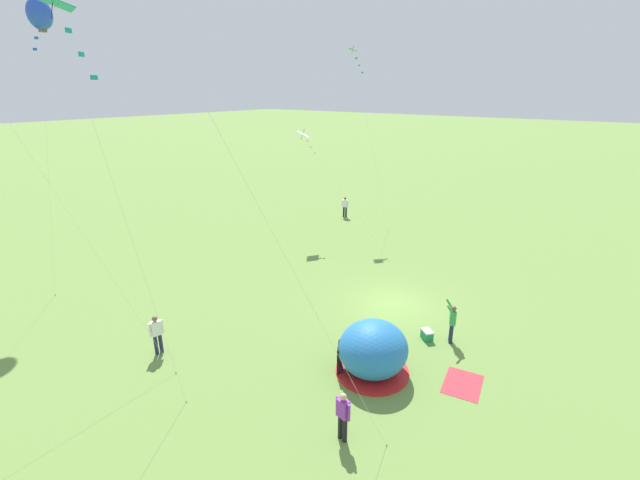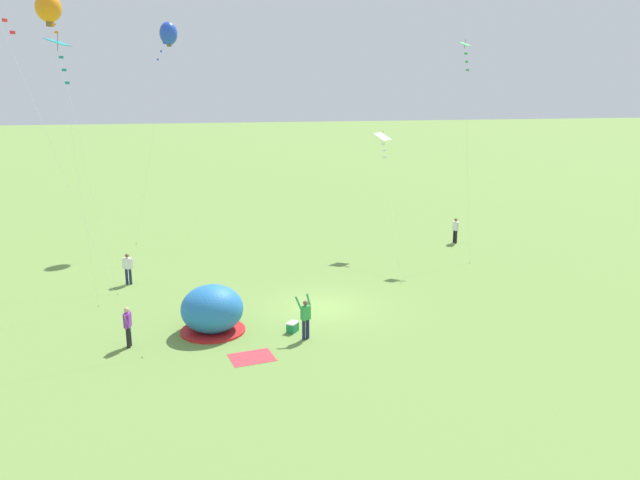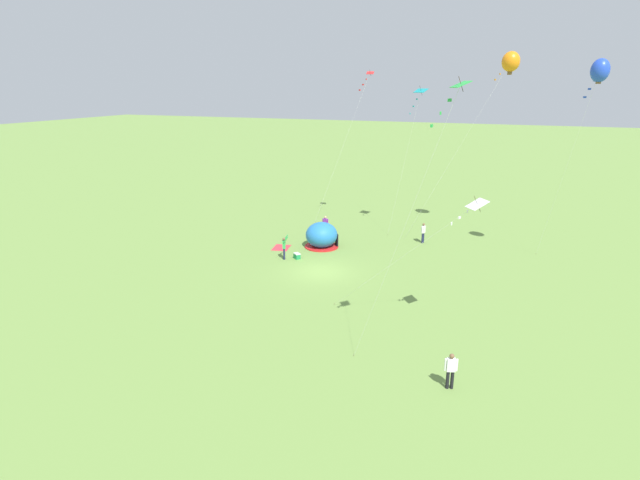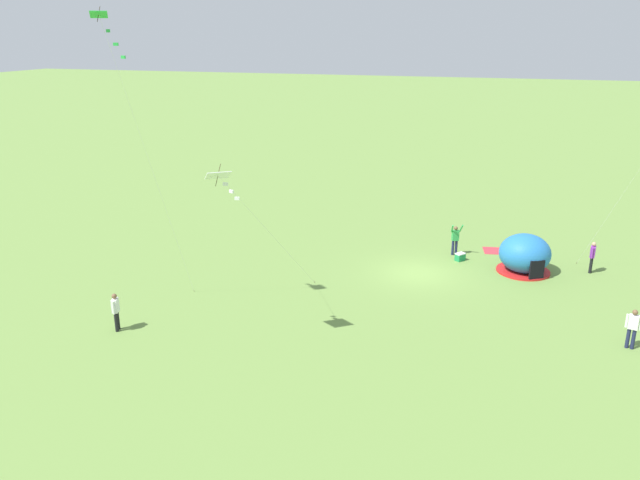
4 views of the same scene
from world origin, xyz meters
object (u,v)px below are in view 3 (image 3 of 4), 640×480
kite_teal (419,96)px  kite_white (471,208)px  popup_tent (322,235)px  kite_red (366,82)px  person_center_field (325,224)px  kite_blue (600,71)px  person_with_toddler (451,369)px  person_strolling (423,232)px  kite_green (451,104)px  person_far_back (284,247)px  kite_orange (511,62)px  cooler_box (297,256)px

kite_teal → kite_white: 19.47m
popup_tent → kite_red: kite_red is taller
person_center_field → kite_blue: bearing=84.7°
popup_tent → kite_white: (11.45, 12.38, 6.00)m
person_with_toddler → kite_white: (-5.31, -0.12, 6.03)m
person_strolling → kite_green: size_ratio=0.13×
kite_white → kite_red: 22.81m
person_center_field → person_far_back: size_ratio=0.91×
person_far_back → kite_orange: (-11.74, 14.68, 13.62)m
cooler_box → kite_blue: kite_blue is taller
person_far_back → popup_tent: bearing=157.1°
person_far_back → kite_green: 21.39m
person_far_back → kite_white: kite_white is taller
kite_green → kite_blue: bearing=158.4°
person_strolling → kite_red: (-3.35, -6.34, 12.13)m
kite_teal → kite_orange: bearing=103.0°
person_center_field → kite_green: bearing=32.3°
cooler_box → kite_blue: bearing=104.5°
person_far_back → kite_red: kite_red is taller
popup_tent → kite_teal: (-6.33, 6.23, 11.01)m
popup_tent → person_far_back: (3.83, -1.62, 0.00)m
person_strolling → kite_teal: 11.34m
kite_blue → kite_orange: size_ratio=0.94×
kite_white → kite_green: (4.95, -0.80, 5.20)m
person_with_toddler → kite_blue: kite_blue is taller
kite_green → cooler_box: bearing=-136.5°
cooler_box → person_far_back: person_far_back is taller
kite_blue → kite_green: bearing=-21.6°
person_far_back → kite_green: kite_green is taller
person_far_back → kite_red: size_ratio=0.13×
person_strolling → kite_red: kite_red is taller
cooler_box → kite_orange: bearing=129.4°
person_strolling → kite_blue: size_ratio=0.12×
person_far_back → kite_white: 17.03m
kite_blue → kite_red: 18.41m
person_center_field → cooler_box: bearing=1.9°
popup_tent → person_with_toddler: bearing=36.7°
person_strolling → kite_white: (15.63, 4.75, 6.03)m
person_center_field → person_strolling: same height
person_with_toddler → kite_blue: size_ratio=0.12×
kite_teal → popup_tent: bearing=-44.5°
person_with_toddler → kite_teal: (-23.10, -6.26, 11.04)m
cooler_box → kite_white: (8.04, 13.12, 6.77)m
person_strolling → kite_blue: 17.12m
popup_tent → person_with_toddler: size_ratio=1.63×
kite_teal → person_with_toddler: bearing=15.2°
popup_tent → person_center_field: popup_tent is taller
person_with_toddler → kite_orange: (-24.67, 0.57, 13.65)m
person_strolling → kite_white: kite_white is taller
kite_teal → kite_orange: 7.48m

